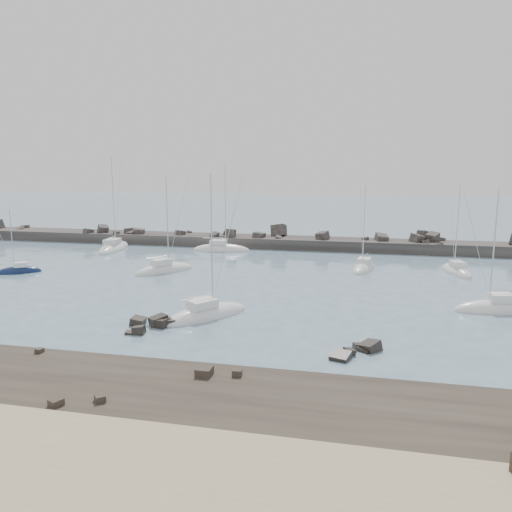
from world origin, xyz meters
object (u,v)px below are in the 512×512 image
Objects in this scene: sailboat_3 at (164,271)px; sailboat_4 at (221,250)px; sailboat_8 at (456,272)px; sailboat_5 at (363,268)px; sailboat_7 at (495,310)px; sailboat_2 at (19,272)px; sailboat_6 at (206,316)px; sailboat_1 at (114,249)px.

sailboat_4 reaches higher than sailboat_3.
sailboat_3 is 1.09× the size of sailboat_8.
sailboat_8 is (12.35, 0.45, 0.01)m from sailboat_5.
sailboat_8 is (39.05, 8.01, -0.01)m from sailboat_3.
sailboat_4 is 46.62m from sailboat_7.
sailboat_6 is at bearing -23.69° from sailboat_2.
sailboat_1 is 43.61m from sailboat_6.
sailboat_3 is at bearing 165.20° from sailboat_7.
sailboat_5 is at bearing 15.80° from sailboat_3.
sailboat_1 reaches higher than sailboat_7.
sailboat_3 is (15.65, -15.15, 0.00)m from sailboat_1.
sailboat_7 is (13.06, -18.06, 0.02)m from sailboat_5.
sailboat_1 is 55.17m from sailboat_8.
sailboat_4 is at bearing 156.41° from sailboat_5.
sailboat_6 is at bearing -163.86° from sailboat_7.
sailboat_8 is at bearing -15.39° from sailboat_4.
sailboat_3 reaches higher than sailboat_8.
sailboat_8 is (-0.71, 18.51, -0.02)m from sailboat_7.
sailboat_3 reaches higher than sailboat_2.
sailboat_3 is at bearing -44.07° from sailboat_1.
sailboat_1 reaches higher than sailboat_3.
sailboat_5 is (45.81, 12.39, -0.00)m from sailboat_2.
sailboat_2 is at bearing 156.31° from sailboat_6.
sailboat_5 is at bearing 60.70° from sailboat_6.
sailboat_4 reaches higher than sailboat_5.
sailboat_6 is 1.12× the size of sailboat_7.
sailboat_6 is at bearing -56.92° from sailboat_3.
sailboat_2 is at bearing 174.50° from sailboat_7.
sailboat_6 is 37.84m from sailboat_8.
sailboat_6 is at bearing -119.30° from sailboat_5.
sailboat_4 is at bearing 104.17° from sailboat_6.
sailboat_7 is 18.53m from sailboat_8.
sailboat_1 reaches higher than sailboat_6.
sailboat_2 is 0.67× the size of sailboat_3.
sailboat_5 is 29.90m from sailboat_6.
sailboat_8 is (54.70, -7.15, -0.01)m from sailboat_1.
sailboat_8 is at bearing 11.59° from sailboat_3.
sailboat_1 reaches higher than sailboat_4.
sailboat_2 is 31.66m from sailboat_4.
sailboat_5 is 0.97× the size of sailboat_7.
sailboat_8 is at bearing 92.20° from sailboat_7.
sailboat_8 is at bearing -7.44° from sailboat_1.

